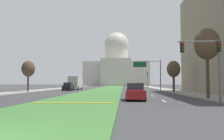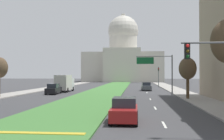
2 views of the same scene
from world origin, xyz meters
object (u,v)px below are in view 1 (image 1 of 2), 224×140
(street_tree_right_mid, at_px, (174,70))
(sedan_midblock, at_px, (68,87))
(street_tree_left_mid, at_px, (28,69))
(sedan_distant, at_px, (139,86))
(capitol_building, at_px, (117,66))
(street_tree_right_near, at_px, (207,45))
(traffic_light_near_right, at_px, (208,57))
(traffic_light_far_right, at_px, (147,78))
(sedan_lead_stopped, at_px, (135,92))
(overhead_guide_sign, at_px, (150,69))
(box_truck_delivery, at_px, (75,83))

(street_tree_right_mid, height_order, sedan_midblock, street_tree_right_mid)
(sedan_midblock, bearing_deg, street_tree_left_mid, -127.25)
(street_tree_right_mid, height_order, sedan_distant, street_tree_right_mid)
(capitol_building, distance_m, street_tree_right_near, 104.16)
(traffic_light_near_right, bearing_deg, traffic_light_far_right, 89.13)
(traffic_light_near_right, distance_m, street_tree_right_near, 6.36)
(traffic_light_near_right, height_order, street_tree_right_mid, street_tree_right_mid)
(traffic_light_near_right, bearing_deg, sedan_midblock, 121.81)
(street_tree_right_near, xyz_separation_m, street_tree_right_mid, (0.04, 16.36, -1.66))
(street_tree_left_mid, height_order, sedan_lead_stopped, street_tree_left_mid)
(street_tree_right_mid, bearing_deg, sedan_midblock, 158.87)
(street_tree_left_mid, bearing_deg, overhead_guide_sign, 18.22)
(capitol_building, xyz_separation_m, box_truck_delivery, (-7.65, -72.69, -9.09))
(street_tree_left_mid, distance_m, sedan_lead_stopped, 26.20)
(capitol_building, relative_size, street_tree_right_near, 4.76)
(street_tree_left_mid, xyz_separation_m, sedan_lead_stopped, (18.73, -17.99, -3.46))
(traffic_light_far_right, relative_size, sedan_midblock, 1.11)
(sedan_midblock, distance_m, box_truck_delivery, 6.26)
(traffic_light_near_right, xyz_separation_m, sedan_lead_stopped, (-5.59, 4.67, -2.99))
(box_truck_delivery, bearing_deg, sedan_midblock, -91.96)
(traffic_light_near_right, xyz_separation_m, street_tree_left_mid, (-24.32, 22.66, 0.47))
(street_tree_left_mid, bearing_deg, street_tree_right_mid, -1.21)
(traffic_light_far_right, bearing_deg, street_tree_left_mid, -127.47)
(street_tree_right_near, xyz_separation_m, sedan_midblock, (-20.65, 24.36, -4.88))
(traffic_light_far_right, height_order, street_tree_left_mid, street_tree_left_mid)
(traffic_light_near_right, relative_size, box_truck_delivery, 0.81)
(sedan_lead_stopped, bearing_deg, box_truck_delivery, 112.14)
(overhead_guide_sign, xyz_separation_m, street_tree_right_near, (3.18, -24.54, 1.05))
(traffic_light_near_right, height_order, street_tree_left_mid, street_tree_left_mid)
(sedan_distant, bearing_deg, sedan_midblock, -144.15)
(street_tree_left_mid, distance_m, street_tree_right_mid, 26.35)
(street_tree_right_near, bearing_deg, sedan_lead_stopped, -171.99)
(street_tree_left_mid, distance_m, sedan_midblock, 9.96)
(capitol_building, distance_m, street_tree_left_mid, 87.62)
(street_tree_right_mid, xyz_separation_m, sedan_distant, (-4.75, 19.51, -3.26))
(capitol_building, relative_size, box_truck_delivery, 5.52)
(overhead_guide_sign, height_order, street_tree_left_mid, overhead_guide_sign)
(street_tree_left_mid, height_order, sedan_distant, street_tree_left_mid)
(street_tree_left_mid, bearing_deg, traffic_light_near_right, -42.97)
(traffic_light_near_right, bearing_deg, street_tree_right_near, 70.89)
(traffic_light_near_right, height_order, box_truck_delivery, traffic_light_near_right)
(traffic_light_near_right, height_order, street_tree_right_near, street_tree_right_near)
(street_tree_left_mid, xyz_separation_m, box_truck_delivery, (5.87, 13.63, -2.59))
(traffic_light_near_right, height_order, sedan_midblock, traffic_light_near_right)
(capitol_building, distance_m, sedan_midblock, 79.90)
(capitol_building, height_order, traffic_light_far_right, capitol_building)
(traffic_light_far_right, bearing_deg, traffic_light_near_right, -90.87)
(street_tree_right_near, distance_m, street_tree_right_mid, 16.45)
(capitol_building, bearing_deg, overhead_guide_sign, -83.03)
(street_tree_right_near, height_order, sedan_lead_stopped, street_tree_right_near)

